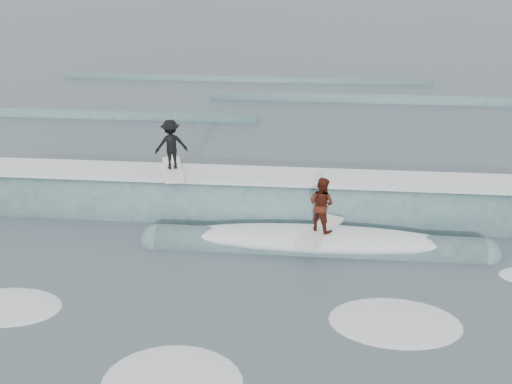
{
  "coord_description": "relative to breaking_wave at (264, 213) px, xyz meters",
  "views": [
    {
      "loc": [
        1.37,
        -11.48,
        7.94
      ],
      "look_at": [
        0.0,
        3.61,
        1.1
      ],
      "focal_mm": 40.0,
      "sensor_mm": 36.0,
      "label": 1
    }
  ],
  "objects": [
    {
      "name": "whitewater",
      "position": [
        1.31,
        -6.37,
        -0.04
      ],
      "size": [
        15.25,
        7.6,
        0.1
      ],
      "color": "white",
      "rests_on": "ground"
    },
    {
      "name": "surfer_red",
      "position": [
        1.68,
        -1.96,
        1.2
      ],
      "size": [
        1.37,
        2.04,
        1.64
      ],
      "color": "white",
      "rests_on": "ground"
    },
    {
      "name": "breaking_wave",
      "position": [
        0.0,
        0.0,
        0.0
      ],
      "size": [
        23.85,
        3.98,
        2.39
      ],
      "color": "#3D6667",
      "rests_on": "ground"
    },
    {
      "name": "ground",
      "position": [
        -0.19,
        -4.37,
        -0.04
      ],
      "size": [
        160.0,
        160.0,
        0.0
      ],
      "primitive_type": "plane",
      "color": "#374751",
      "rests_on": "ground"
    },
    {
      "name": "surfer_black",
      "position": [
        -2.88,
        0.24,
        2.01
      ],
      "size": [
        1.13,
        2.07,
        1.64
      ],
      "color": "white",
      "rests_on": "ground"
    },
    {
      "name": "far_swells",
      "position": [
        -1.51,
        13.28,
        -0.04
      ],
      "size": [
        41.22,
        8.65,
        0.8
      ],
      "color": "#3D6667",
      "rests_on": "ground"
    }
  ]
}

